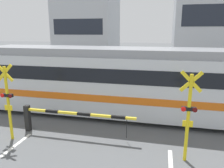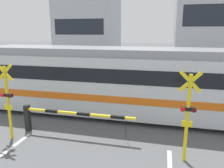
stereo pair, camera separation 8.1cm
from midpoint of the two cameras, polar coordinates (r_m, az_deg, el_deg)
The scene contains 9 objects.
rail_track_near at distance 10.76m, azimuth -0.99°, elevation -8.89°, with size 50.00×0.10×0.08m.
rail_track_far at distance 12.06m, azimuth 0.66°, elevation -6.33°, with size 50.00×0.10×0.08m.
commuter_train at distance 10.65m, azimuth 8.73°, elevation 0.70°, with size 16.63×2.72×3.38m.
crossing_barrier_near at distance 9.32m, azimuth -14.69°, elevation -8.07°, with size 4.73×0.20×1.14m.
crossing_barrier_far at distance 13.52m, azimuth 9.76°, elevation -0.99°, with size 4.73×0.20×1.14m.
crossing_signal_left at distance 9.22m, azimuth -25.80°, elevation -3.52°, with size 0.68×0.15×3.02m.
crossing_signal_right at distance 7.31m, azimuth 19.06°, elevation -7.20°, with size 0.68×0.15×3.02m.
building_left_of_street at distance 28.00m, azimuth -6.38°, elevation 13.67°, with size 6.74×6.82×8.37m.
building_right_of_street at distance 26.86m, azimuth 23.68°, elevation 14.57°, with size 7.20×6.82×10.17m.
Camera 1 is at (2.37, 0.61, 4.18)m, focal length 35.00 mm.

